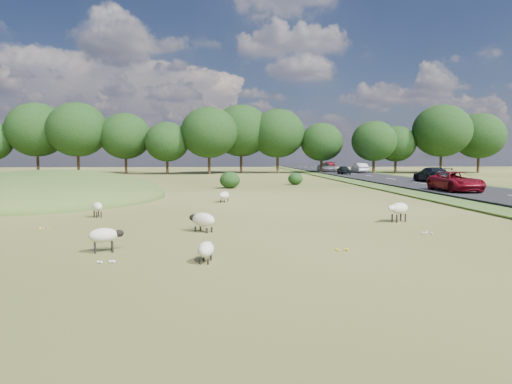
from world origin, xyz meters
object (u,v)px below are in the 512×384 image
at_px(sheep_0, 398,209).
at_px(sheep_5, 224,195).
at_px(sheep_1, 206,249).
at_px(car_4, 344,170).
at_px(sheep_2, 97,207).
at_px(car_2, 327,167).
at_px(car_6, 329,165).
at_px(car_7, 456,181).
at_px(sheep_4, 203,220).
at_px(car_5, 360,168).
at_px(car_3, 432,174).
at_px(sheep_3, 104,235).

height_order(sheep_0, sheep_5, sheep_0).
xyz_separation_m(sheep_1, car_4, (18.36, 54.04, 0.50)).
xyz_separation_m(sheep_2, car_4, (23.97, 44.28, 0.35)).
xyz_separation_m(sheep_5, car_2, (17.84, 49.03, 0.54)).
height_order(car_6, car_7, car_7).
relative_size(sheep_1, sheep_5, 0.84).
bearing_deg(car_7, sheep_4, -139.25).
bearing_deg(car_7, car_5, 84.22).
bearing_deg(sheep_1, car_2, -8.05).
height_order(sheep_0, sheep_1, sheep_0).
xyz_separation_m(car_2, car_4, (0.00, -11.55, -0.11)).
relative_size(sheep_1, sheep_4, 0.84).
bearing_deg(car_2, sheep_0, -99.75).
bearing_deg(car_5, car_2, -60.79).
distance_m(sheep_4, car_2, 63.27).
xyz_separation_m(sheep_4, car_3, (22.48, 28.36, 0.55)).
distance_m(sheep_3, sheep_4, 4.59).
bearing_deg(sheep_3, sheep_2, 89.64).
distance_m(sheep_3, car_3, 40.79).
distance_m(sheep_5, car_6, 67.49).
relative_size(sheep_4, sheep_5, 0.99).
bearing_deg(sheep_5, car_5, 176.05).
distance_m(car_2, car_7, 44.35).
relative_size(sheep_3, car_3, 0.21).
relative_size(sheep_1, car_3, 0.19).
distance_m(sheep_4, sheep_5, 11.45).
distance_m(sheep_1, sheep_2, 11.25).
xyz_separation_m(sheep_2, sheep_4, (5.29, -4.62, -0.03)).
distance_m(sheep_1, car_3, 40.17).
bearing_deg(sheep_5, sheep_0, 62.85).
distance_m(sheep_3, car_2, 67.57).
relative_size(sheep_2, sheep_5, 0.83).
xyz_separation_m(car_4, car_5, (3.80, 4.75, 0.16)).
xyz_separation_m(sheep_5, car_4, (17.84, 37.48, 0.43)).
bearing_deg(car_3, sheep_4, 51.59).
bearing_deg(sheep_0, sheep_5, -80.21).
xyz_separation_m(car_3, car_7, (-3.80, -12.26, -0.03)).
relative_size(car_2, car_6, 1.03).
relative_size(sheep_2, car_7, 0.19).
bearing_deg(car_4, car_2, 90.00).
relative_size(sheep_0, sheep_2, 1.20).
relative_size(sheep_4, car_3, 0.23).
xyz_separation_m(sheep_4, car_5, (22.48, 53.65, 0.55)).
xyz_separation_m(sheep_3, car_6, (25.33, 78.95, 0.45)).
distance_m(sheep_4, car_3, 36.20).
distance_m(car_4, car_6, 26.72).
distance_m(sheep_3, car_6, 82.92).
bearing_deg(sheep_2, sheep_5, -70.86).
bearing_deg(car_2, car_7, -90.00).
relative_size(sheep_0, sheep_1, 1.20).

